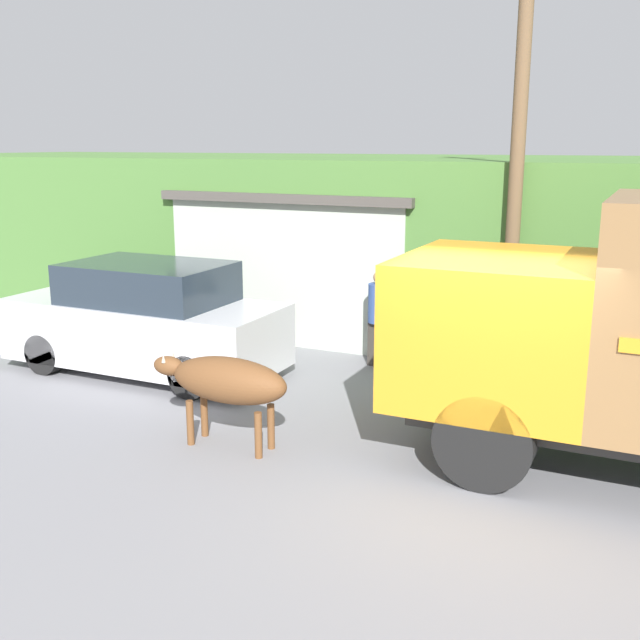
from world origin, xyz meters
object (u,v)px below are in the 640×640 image
Objects in this scene: parked_suv at (145,321)px; pedestrian_on_hill at (379,315)px; brown_cow at (226,381)px; utility_pole at (517,159)px.

pedestrian_on_hill is at bearing 32.81° from parked_suv.
utility_pole is at bearing 50.08° from brown_cow.
brown_cow is at bearing -33.92° from parked_suv.
brown_cow is 0.29× the size of utility_pole.
utility_pole is (2.50, 4.29, 2.55)m from brown_cow.
pedestrian_on_hill reaches higher than brown_cow.
parked_suv reaches higher than pedestrian_on_hill.
brown_cow is 1.17× the size of pedestrian_on_hill.
brown_cow is at bearing -120.22° from utility_pole.
utility_pole is at bearing 25.27° from parked_suv.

